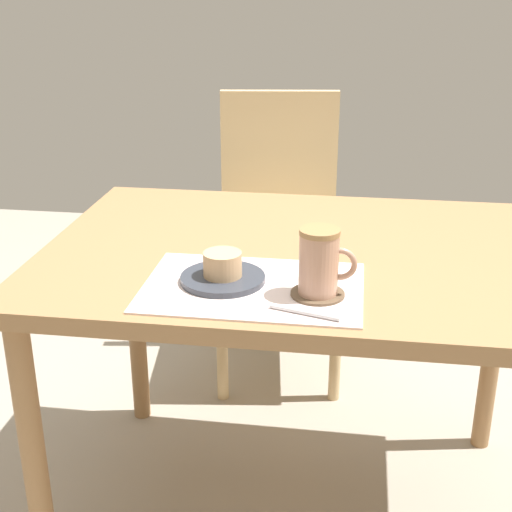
{
  "coord_description": "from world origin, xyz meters",
  "views": [
    {
      "loc": [
        0.11,
        -1.45,
        1.27
      ],
      "look_at": [
        -0.07,
        -0.19,
        0.76
      ],
      "focal_mm": 50.0,
      "sensor_mm": 36.0,
      "label": 1
    }
  ],
  "objects_px": {
    "dining_table": "(301,281)",
    "wooden_chair": "(279,225)",
    "pastry": "(223,264)",
    "pastry_plate": "(223,278)",
    "coffee_mug": "(320,261)"
  },
  "relations": [
    {
      "from": "wooden_chair",
      "to": "coffee_mug",
      "type": "relative_size",
      "value": 7.35
    },
    {
      "from": "dining_table",
      "to": "wooden_chair",
      "type": "distance_m",
      "value": 0.77
    },
    {
      "from": "pastry",
      "to": "dining_table",
      "type": "bearing_deg",
      "value": 57.52
    },
    {
      "from": "wooden_chair",
      "to": "dining_table",
      "type": "bearing_deg",
      "value": 92.7
    },
    {
      "from": "pastry_plate",
      "to": "pastry",
      "type": "relative_size",
      "value": 2.21
    },
    {
      "from": "dining_table",
      "to": "pastry",
      "type": "distance_m",
      "value": 0.28
    },
    {
      "from": "wooden_chair",
      "to": "pastry_plate",
      "type": "relative_size",
      "value": 5.57
    },
    {
      "from": "wooden_chair",
      "to": "pastry",
      "type": "xyz_separation_m",
      "value": [
        -0.0,
        -0.96,
        0.25
      ]
    },
    {
      "from": "dining_table",
      "to": "wooden_chair",
      "type": "relative_size",
      "value": 1.22
    },
    {
      "from": "pastry",
      "to": "pastry_plate",
      "type": "bearing_deg",
      "value": 0.0
    },
    {
      "from": "pastry",
      "to": "coffee_mug",
      "type": "xyz_separation_m",
      "value": [
        0.19,
        -0.04,
        0.03
      ]
    },
    {
      "from": "dining_table",
      "to": "pastry",
      "type": "xyz_separation_m",
      "value": [
        -0.13,
        -0.21,
        0.12
      ]
    },
    {
      "from": "wooden_chair",
      "to": "pastry_plate",
      "type": "xyz_separation_m",
      "value": [
        -0.0,
        -0.96,
        0.22
      ]
    },
    {
      "from": "pastry_plate",
      "to": "coffee_mug",
      "type": "bearing_deg",
      "value": -10.93
    },
    {
      "from": "pastry_plate",
      "to": "pastry",
      "type": "bearing_deg",
      "value": 0.0
    }
  ]
}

